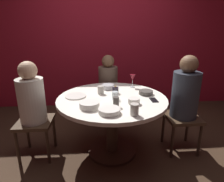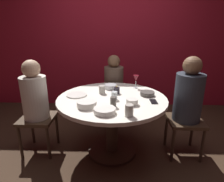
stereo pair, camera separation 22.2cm
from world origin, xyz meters
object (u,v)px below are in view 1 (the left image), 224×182
bowl_small_white (109,111)px  wine_glass (133,78)px  bowl_rice_portion (146,92)px  dinner_plate (76,96)px  seated_diner_right (185,95)px  seated_diner_back (108,81)px  cup_by_left_diner (101,90)px  dining_table (112,110)px  cup_by_right_diner (115,96)px  cell_phone (154,100)px  seated_diner_left (32,100)px  cup_near_candle (134,110)px  cup_center_front (116,102)px  bowl_salad_center (89,105)px  bowl_serving_large (108,87)px  bowl_sauce_side (134,101)px  candle_holder (115,90)px

bowl_small_white → wine_glass: bearing=66.1°
wine_glass → bowl_rice_portion: bearing=-69.6°
dinner_plate → seated_diner_right: bearing=-2.6°
seated_diner_back → bowl_rice_portion: seated_diner_back is taller
bowl_small_white → cup_by_left_diner: size_ratio=2.11×
dining_table → cup_by_right_diner: bearing=-66.1°
wine_glass → cup_by_right_diner: (-0.28, -0.46, -0.08)m
cell_phone → seated_diner_back: bearing=-67.5°
seated_diner_right → wine_glass: bearing=-34.3°
seated_diner_left → wine_glass: 1.29m
seated_diner_left → dinner_plate: (0.49, 0.06, 0.02)m
cup_near_candle → seated_diner_left: bearing=155.8°
cup_center_front → bowl_salad_center: bearing=-177.0°
bowl_salad_center → cup_by_right_diner: size_ratio=2.20×
bowl_serving_large → bowl_sauce_side: bowl_sauce_side is taller
seated_diner_back → candle_holder: size_ratio=11.35×
bowl_sauce_side → cup_by_right_diner: (-0.19, 0.14, 0.02)m
dinner_plate → cup_near_candle: size_ratio=2.21×
bowl_small_white → cup_by_left_diner: 0.58m
dining_table → cup_by_right_diner: cup_by_right_diner is taller
cell_phone → cup_center_front: (-0.44, -0.15, 0.05)m
dinner_plate → cell_phone: size_ratio=1.78×
dinner_plate → bowl_rice_portion: bearing=1.6°
bowl_serving_large → cup_near_candle: (0.20, -0.83, 0.03)m
cup_by_right_diner → cup_near_candle: bearing=-71.2°
dining_table → bowl_sauce_side: size_ratio=10.06×
wine_glass → dinner_plate: bearing=-155.8°
cup_by_right_diner → bowl_rice_portion: bearing=21.0°
dinner_plate → bowl_rice_portion: 0.85m
dining_table → cup_by_right_diner: size_ratio=13.66×
dining_table → cup_center_front: size_ratio=12.24×
candle_holder → cell_phone: size_ratio=0.70×
dining_table → seated_diner_left: (-0.92, 0.00, 0.15)m
seated_diner_back → cup_by_right_diner: (0.03, -0.93, 0.09)m
seated_diner_left → candle_holder: 0.98m
seated_diner_right → cell_phone: 0.44m
seated_diner_back → dinner_plate: 0.91m
bowl_salad_center → bowl_small_white: bearing=-36.2°
cell_phone → bowl_salad_center: bearing=10.3°
bowl_serving_large → bowl_small_white: bearing=-91.9°
wine_glass → cup_by_left_diner: wine_glass is taller
dining_table → cup_near_candle: (0.17, -0.49, 0.22)m
candle_holder → bowl_salad_center: (-0.30, -0.43, -0.01)m
bowl_rice_portion → cup_center_front: size_ratio=1.63×
cup_near_candle → seated_diner_right: bearing=34.7°
seated_diner_left → dinner_plate: 0.49m
candle_holder → cup_near_candle: 0.65m
cup_by_right_diner → bowl_serving_large: bearing=98.4°
candle_holder → cup_near_candle: size_ratio=0.87×
dining_table → bowl_sauce_side: (0.22, -0.21, 0.19)m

